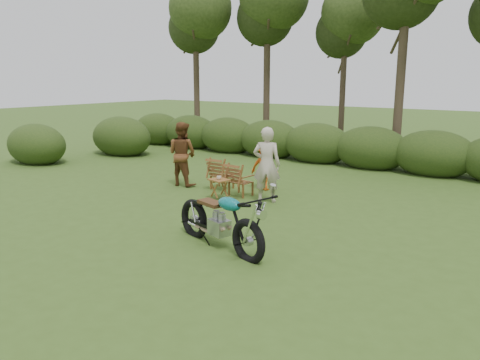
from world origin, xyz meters
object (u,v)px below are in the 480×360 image
Objects in this scene: lawn_chair_right at (241,195)px; cup at (219,178)px; lawn_chair_left at (222,189)px; side_table at (219,189)px; adult_a at (266,201)px; motorcycle at (219,246)px; child at (264,190)px; adult_b at (183,185)px.

cup reaches higher than lawn_chair_right.
side_table is (0.62, -0.92, 0.25)m from lawn_chair_left.
lawn_chair_right is 0.46× the size of adult_a.
lawn_chair_right is at bearing 156.99° from lawn_chair_left.
motorcycle reaches higher than lawn_chair_left.
side_table is 0.28× the size of adult_a.
child is (-1.67, 4.13, 0.00)m from motorcycle.
adult_a is at bearing 24.44° from side_table.
side_table is at bearing 157.94° from adult_b.
lawn_chair_left is 1.70× the size of side_table.
adult_a is 1.21m from child.
lawn_chair_right is at bearing 74.31° from child.
adult_b is (-1.17, -0.29, 0.00)m from lawn_chair_left.
adult_a is at bearing 174.53° from adult_b.
lawn_chair_right is 0.89m from child.
lawn_chair_right is (-1.83, 3.25, 0.00)m from motorcycle.
lawn_chair_left is 1.15m from child.
lawn_chair_left is 7.58× the size of cup.
motorcycle is at bearing 85.13° from adult_a.
motorcycle is 3.73m from lawn_chair_right.
cup is 0.09× the size of child.
adult_b is 1.41× the size of child.
lawn_chair_left is 1.26m from cup.
cup is at bearing 75.22° from lawn_chair_right.
child reaches higher than cup.
adult_b is (-1.79, 0.63, -0.25)m from side_table.
adult_b is at bearing 16.30° from child.
motorcycle is 1.26× the size of adult_b.
cup is at bearing 143.26° from motorcycle.
side_table is (-2.06, 2.64, 0.25)m from motorcycle.
side_table is 1.21m from adult_a.
cup is at bearing 157.52° from adult_b.
adult_a is (1.70, -0.43, 0.00)m from lawn_chair_left.
cup is (-0.21, -0.63, 0.55)m from lawn_chair_right.
motorcycle is at bearing -51.98° from cup.
lawn_chair_left is at bearing -168.72° from adult_b.
side_table is 0.30m from cup.
lawn_chair_right is at bearing 71.29° from cup.
adult_a is at bearing 175.80° from lawn_chair_right.
lawn_chair_right is 0.90m from lawn_chair_left.
motorcycle is 2.61× the size of lawn_chair_left.
adult_a is at bearing 119.51° from child.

